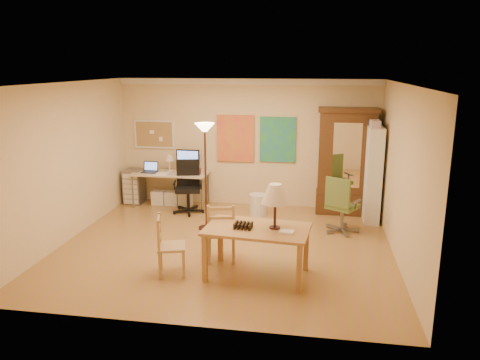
% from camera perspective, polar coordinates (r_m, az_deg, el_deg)
% --- Properties ---
extents(floor, '(5.50, 5.50, 0.00)m').
position_cam_1_polar(floor, '(7.97, -1.79, -8.07)').
color(floor, '#A17B39').
rests_on(floor, ground).
extents(crown_molding, '(5.50, 0.08, 0.12)m').
position_cam_1_polar(crown_molding, '(9.82, 0.88, 11.91)').
color(crown_molding, white).
rests_on(crown_molding, floor).
extents(corkboard, '(0.90, 0.04, 0.62)m').
position_cam_1_polar(corkboard, '(10.43, -10.39, 5.51)').
color(corkboard, '#AA8350').
rests_on(corkboard, floor).
extents(art_panel_left, '(0.80, 0.04, 1.00)m').
position_cam_1_polar(art_panel_left, '(9.99, -0.56, 5.08)').
color(art_panel_left, gold).
rests_on(art_panel_left, floor).
extents(art_panel_right, '(0.75, 0.04, 0.95)m').
position_cam_1_polar(art_panel_right, '(9.87, 4.61, 4.94)').
color(art_panel_right, teal).
rests_on(art_panel_right, floor).
extents(dining_table, '(1.54, 1.02, 1.38)m').
position_cam_1_polar(dining_table, '(6.62, 2.89, -4.72)').
color(dining_table, brown).
rests_on(dining_table, floor).
extents(ladder_chair_back, '(0.51, 0.49, 0.94)m').
position_cam_1_polar(ladder_chair_back, '(7.27, -2.31, -6.57)').
color(ladder_chair_back, '#A57E4B').
rests_on(ladder_chair_back, floor).
extents(ladder_chair_left, '(0.49, 0.50, 0.89)m').
position_cam_1_polar(ladder_chair_left, '(6.91, -8.60, -8.08)').
color(ladder_chair_left, '#A57E4B').
rests_on(ladder_chair_left, floor).
extents(torchiere_lamp, '(0.36, 0.36, 1.97)m').
position_cam_1_polar(torchiere_lamp, '(8.40, -4.29, 4.28)').
color(torchiere_lamp, '#43251A').
rests_on(torchiere_lamp, floor).
extents(computer_desk, '(1.61, 0.70, 1.22)m').
position_cam_1_polar(computer_desk, '(10.20, -8.19, -0.64)').
color(computer_desk, '#CBB195').
rests_on(computer_desk, floor).
extents(office_chair_black, '(0.66, 0.66, 1.08)m').
position_cam_1_polar(office_chair_black, '(9.72, -6.32, -2.27)').
color(office_chair_black, black).
rests_on(office_chair_black, floor).
extents(office_chair_green, '(0.65, 0.65, 1.05)m').
position_cam_1_polar(office_chair_green, '(8.70, 12.20, -4.50)').
color(office_chair_green, slate).
rests_on(office_chair_green, floor).
extents(drawer_cart, '(0.38, 0.45, 0.75)m').
position_cam_1_polar(drawer_cart, '(10.55, -12.78, -0.75)').
color(drawer_cart, slate).
rests_on(drawer_cart, floor).
extents(armoire, '(1.17, 0.56, 2.15)m').
position_cam_1_polar(armoire, '(9.73, 12.71, 1.43)').
color(armoire, '#3B1C10').
rests_on(armoire, floor).
extents(bookshelf, '(0.28, 0.74, 1.85)m').
position_cam_1_polar(bookshelf, '(9.35, 15.87, 0.62)').
color(bookshelf, white).
rests_on(bookshelf, floor).
extents(wastebin, '(0.35, 0.35, 0.44)m').
position_cam_1_polar(wastebin, '(9.49, 2.21, -3.03)').
color(wastebin, silver).
rests_on(wastebin, floor).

